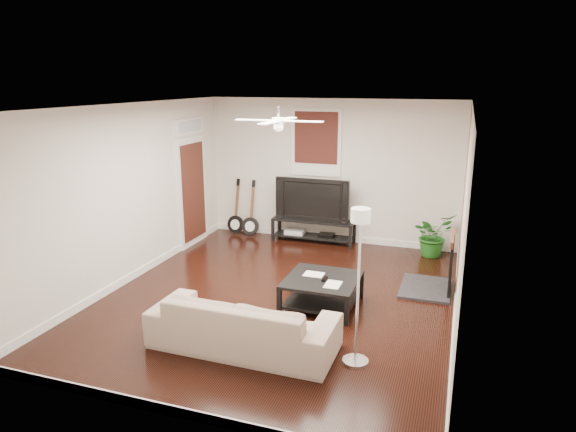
{
  "coord_description": "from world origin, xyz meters",
  "views": [
    {
      "loc": [
        2.43,
        -6.71,
        3.15
      ],
      "look_at": [
        0.0,
        0.4,
        1.15
      ],
      "focal_mm": 32.13,
      "sensor_mm": 36.0,
      "label": 1
    }
  ],
  "objects": [
    {
      "name": "floor_lamp",
      "position": [
        1.45,
        -1.45,
        0.92
      ],
      "size": [
        0.31,
        0.31,
        1.83
      ],
      "primitive_type": null,
      "rotation": [
        0.0,
        0.0,
        -0.01
      ],
      "color": "silver",
      "rests_on": "floor"
    },
    {
      "name": "door_left",
      "position": [
        -2.46,
        1.9,
        1.25
      ],
      "size": [
        0.08,
        1.0,
        2.5
      ],
      "primitive_type": "cube",
      "color": "white",
      "rests_on": "wall_left"
    },
    {
      "name": "tv",
      "position": [
        -0.28,
        2.8,
        0.88
      ],
      "size": [
        1.47,
        0.19,
        0.85
      ],
      "primitive_type": "imported",
      "color": "black",
      "rests_on": "tv_stand"
    },
    {
      "name": "tv_stand",
      "position": [
        -0.28,
        2.78,
        0.23
      ],
      "size": [
        1.64,
        0.44,
        0.46
      ],
      "primitive_type": "cube",
      "color": "black",
      "rests_on": "floor"
    },
    {
      "name": "window_back",
      "position": [
        -0.3,
        2.97,
        1.95
      ],
      "size": [
        1.0,
        0.06,
        1.3
      ],
      "primitive_type": "cube",
      "color": "#37100F",
      "rests_on": "wall_back"
    },
    {
      "name": "fireplace",
      "position": [
        2.2,
        1.0,
        0.46
      ],
      "size": [
        0.8,
        1.1,
        0.92
      ],
      "primitive_type": "cube",
      "color": "black",
      "rests_on": "floor"
    },
    {
      "name": "potted_plant",
      "position": [
        2.02,
        2.66,
        0.4
      ],
      "size": [
        0.94,
        0.95,
        0.8
      ],
      "primitive_type": "imported",
      "rotation": [
        0.0,
        0.0,
        0.87
      ],
      "color": "#1C5B1A",
      "rests_on": "floor"
    },
    {
      "name": "guitar_left",
      "position": [
        -1.96,
        2.75,
        0.59
      ],
      "size": [
        0.38,
        0.29,
        1.17
      ],
      "primitive_type": null,
      "rotation": [
        0.0,
        0.0,
        -0.09
      ],
      "color": "black",
      "rests_on": "floor"
    },
    {
      "name": "coffee_table",
      "position": [
        0.68,
        -0.1,
        0.21
      ],
      "size": [
        1.01,
        1.01,
        0.42
      ],
      "primitive_type": "cube",
      "rotation": [
        0.0,
        0.0,
        -0.01
      ],
      "color": "black",
      "rests_on": "floor"
    },
    {
      "name": "brick_accent",
      "position": [
        2.49,
        1.0,
        1.4
      ],
      "size": [
        0.02,
        2.2,
        2.8
      ],
      "primitive_type": "cube",
      "color": "#9C4B32",
      "rests_on": "floor"
    },
    {
      "name": "guitar_right",
      "position": [
        -1.61,
        2.72,
        0.59
      ],
      "size": [
        0.37,
        0.26,
        1.17
      ],
      "primitive_type": null,
      "rotation": [
        0.0,
        0.0,
        0.02
      ],
      "color": "black",
      "rests_on": "floor"
    },
    {
      "name": "room",
      "position": [
        0.0,
        0.0,
        1.4
      ],
      "size": [
        5.01,
        6.01,
        2.81
      ],
      "color": "black",
      "rests_on": "ground"
    },
    {
      "name": "ceiling_fan",
      "position": [
        0.0,
        0.0,
        2.6
      ],
      "size": [
        1.24,
        1.24,
        0.32
      ],
      "primitive_type": null,
      "color": "white",
      "rests_on": "ceiling"
    },
    {
      "name": "sofa",
      "position": [
        0.1,
        -1.55,
        0.33
      ],
      "size": [
        2.26,
        0.91,
        0.66
      ],
      "primitive_type": "imported",
      "rotation": [
        0.0,
        0.0,
        3.13
      ],
      "color": "tan",
      "rests_on": "floor"
    }
  ]
}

